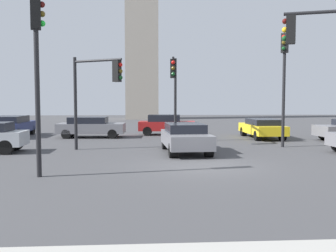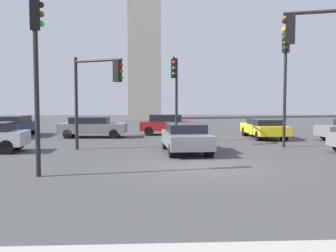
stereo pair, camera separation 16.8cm
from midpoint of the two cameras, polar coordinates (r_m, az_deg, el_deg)
ground_plane at (r=14.72m, az=4.99°, el=-5.96°), size 93.04×93.04×0.00m
traffic_light_0 at (r=21.11m, az=16.80°, el=8.14°), size 0.45×0.48×5.99m
traffic_light_2 at (r=13.18m, az=-19.40°, el=10.10°), size 0.49×0.39×5.79m
traffic_light_3 at (r=21.54m, az=0.74°, el=6.60°), size 0.57×2.83×4.97m
traffic_light_4 at (r=18.93m, az=-10.91°, el=6.23°), size 2.53×1.53×4.64m
car_1 at (r=25.85m, az=-11.69°, el=-0.08°), size 4.46×2.12×1.37m
car_2 at (r=18.15m, az=2.37°, el=-1.67°), size 2.16×4.39×1.39m
car_4 at (r=25.59m, az=13.78°, el=-0.23°), size 1.99×4.57×1.27m
car_6 at (r=27.97m, az=-22.70°, el=0.07°), size 2.21×4.75×1.42m
car_7 at (r=27.12m, az=-0.46°, el=0.26°), size 4.10×1.92×1.45m
skyline_tower at (r=50.48m, az=-4.07°, el=14.33°), size 4.13×4.13×23.13m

